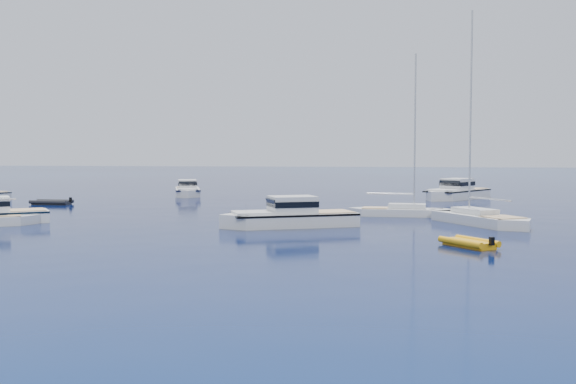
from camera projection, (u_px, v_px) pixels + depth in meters
The scene contains 8 objects.
ground at pixel (224, 293), 25.67m from camera, with size 400.00×400.00×0.00m, color navy.
motor_cruiser_centre at pixel (290, 227), 48.07m from camera, with size 3.20×10.46×2.75m, color silver, non-canonical shape.
motor_cruiser_distant at pixel (456, 199), 75.51m from camera, with size 3.38×11.03×2.90m, color silver, non-canonical shape.
motor_cruiser_horizon at pixel (188, 196), 81.01m from camera, with size 2.82×9.22×2.42m, color silver, non-canonical shape.
sailboat_mid_r at pixel (478, 224), 49.68m from camera, with size 2.85×10.98×16.13m, color silver, non-canonical shape.
sailboat_centre at pixel (402, 216), 55.84m from camera, with size 2.41×9.27×13.62m, color silver, non-canonical shape.
tender_yellow at pixel (469, 247), 38.01m from camera, with size 1.93×3.49×0.95m, color orange, non-canonical shape.
tender_grey_far at pixel (52, 205), 67.72m from camera, with size 2.19×4.07×0.95m, color black, non-canonical shape.
Camera 1 is at (5.93, -24.80, 5.35)m, focal length 42.67 mm.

